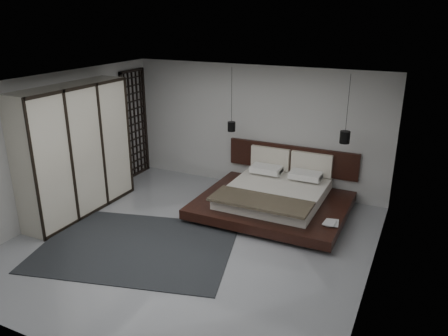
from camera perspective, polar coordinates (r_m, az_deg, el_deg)
The scene contains 14 objects.
floor at distance 7.92m, azimuth -4.19°, elevation -9.60°, with size 6.00×6.00×0.00m, color gray.
ceiling at distance 6.99m, azimuth -4.77°, elevation 10.85°, with size 6.00×6.00×0.00m, color white.
wall_back at distance 9.93m, azimuth 4.22°, elevation 5.25°, with size 6.00×6.00×0.00m, color #AFAFAD.
wall_front at distance 5.20m, azimuth -21.41°, elevation -10.11°, with size 6.00×6.00×0.00m, color #AFAFAD.
wall_left at distance 9.15m, azimuth -20.99°, elevation 2.73°, with size 6.00×6.00×0.00m, color #AFAFAD.
wall_right at distance 6.47m, azimuth 19.31°, elevation -3.89°, with size 6.00×6.00×0.00m, color #AFAFAD.
lattice_screen at distance 10.90m, azimuth -11.54°, elevation 5.68°, with size 0.05×0.90×2.60m, color black.
bed at distance 9.02m, azimuth 6.65°, elevation -3.75°, with size 2.94×2.46×1.10m.
book_lower at distance 8.15m, azimuth 13.12°, elevation -6.91°, with size 0.23×0.31×0.03m, color #99724C.
book_upper at distance 8.12m, azimuth 12.94°, elevation -6.82°, with size 0.20×0.27×0.02m, color #99724C.
pendant_left at distance 9.46m, azimuth 0.99°, elevation 5.47°, with size 0.17×0.17×1.37m.
pendant_right at distance 8.76m, azimuth 15.51°, elevation 3.91°, with size 0.20×0.20×1.33m.
wardrobe at distance 9.09m, azimuth -18.79°, elevation 2.17°, with size 0.62×2.63×2.58m.
rug at distance 7.90m, azimuth -11.34°, elevation -9.99°, with size 3.30×2.36×0.01m, color black.
Camera 1 is at (3.49, -5.96, 3.87)m, focal length 35.00 mm.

